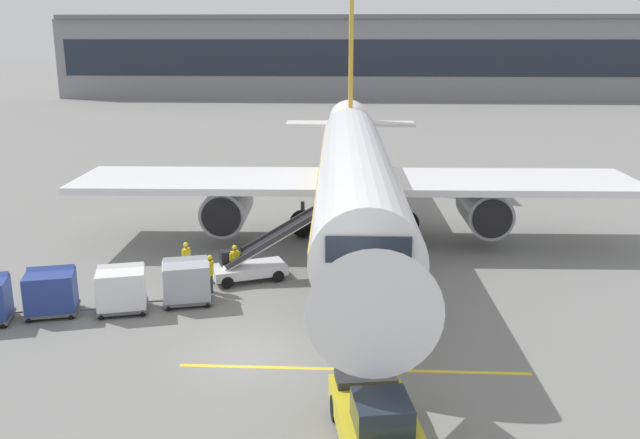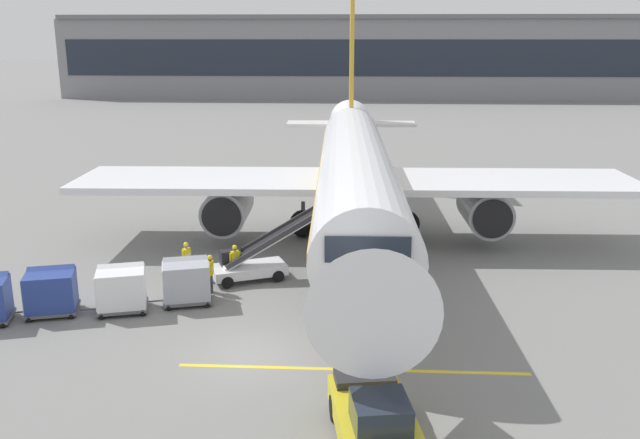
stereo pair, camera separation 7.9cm
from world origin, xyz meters
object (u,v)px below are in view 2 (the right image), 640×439
(baggage_cart_third, at_px, (51,291))
(ground_crew_by_carts, at_px, (210,271))
(pushback_tug, at_px, (375,419))
(safety_cone_engine_keepout, at_px, (229,256))
(belt_loader, at_px, (254,261))
(baggage_cart_lead, at_px, (186,281))
(parked_airplane, at_px, (356,173))
(ground_crew_by_loader, at_px, (187,257))
(baggage_cart_second, at_px, (121,288))
(ground_crew_marshaller, at_px, (235,260))

(baggage_cart_third, relative_size, ground_crew_by_carts, 1.62)
(pushback_tug, bearing_deg, safety_cone_engine_keepout, 114.29)
(belt_loader, height_order, baggage_cart_lead, belt_loader)
(belt_loader, height_order, safety_cone_engine_keepout, belt_loader)
(parked_airplane, height_order, baggage_cart_lead, parked_airplane)
(ground_crew_by_carts, bearing_deg, baggage_cart_third, -155.54)
(baggage_cart_third, bearing_deg, parked_airplane, 41.43)
(ground_crew_by_loader, relative_size, ground_crew_by_carts, 1.00)
(baggage_cart_third, height_order, pushback_tug, baggage_cart_third)
(baggage_cart_second, relative_size, pushback_tug, 0.60)
(baggage_cart_second, xyz_separation_m, ground_crew_by_carts, (3.21, 2.27, -0.00))
(parked_airplane, xyz_separation_m, ground_crew_by_carts, (-6.31, -8.13, -2.85))
(pushback_tug, height_order, ground_crew_by_loader, pushback_tug)
(belt_loader, bearing_deg, baggage_cart_lead, -128.31)
(baggage_cart_second, xyz_separation_m, pushback_tug, (10.18, -8.99, -0.17))
(pushback_tug, relative_size, safety_cone_engine_keepout, 6.76)
(pushback_tug, relative_size, ground_crew_by_loader, 2.68)
(pushback_tug, height_order, safety_cone_engine_keepout, pushback_tug)
(baggage_cart_third, xyz_separation_m, ground_crew_by_loader, (4.46, 4.55, -0.00))
(ground_crew_by_loader, bearing_deg, ground_crew_marshaller, -7.57)
(baggage_cart_lead, bearing_deg, pushback_tug, -52.32)
(baggage_cart_lead, relative_size, ground_crew_marshaller, 1.62)
(ground_crew_by_loader, xyz_separation_m, ground_crew_marshaller, (2.34, -0.31, 0.00))
(pushback_tug, bearing_deg, baggage_cart_second, 138.55)
(belt_loader, bearing_deg, safety_cone_engine_keepout, 125.23)
(ground_crew_by_loader, bearing_deg, baggage_cart_second, -112.49)
(belt_loader, xyz_separation_m, ground_crew_by_loader, (-3.16, 0.01, 0.11))
(parked_airplane, height_order, pushback_tug, parked_airplane)
(pushback_tug, xyz_separation_m, ground_crew_by_carts, (-6.97, 11.26, 0.17))
(ground_crew_by_loader, distance_m, ground_crew_by_carts, 2.38)
(baggage_cart_third, distance_m, ground_crew_by_carts, 6.57)
(baggage_cart_second, relative_size, safety_cone_engine_keepout, 4.08)
(baggage_cart_lead, relative_size, ground_crew_by_carts, 1.62)
(baggage_cart_lead, bearing_deg, belt_loader, 51.69)
(pushback_tug, distance_m, ground_crew_by_carts, 13.25)
(ground_crew_marshaller, relative_size, safety_cone_engine_keepout, 2.52)
(baggage_cart_lead, bearing_deg, ground_crew_by_carts, 57.88)
(ground_crew_marshaller, bearing_deg, ground_crew_by_loader, 172.43)
(ground_crew_by_loader, relative_size, ground_crew_marshaller, 1.00)
(baggage_cart_third, relative_size, safety_cone_engine_keepout, 4.08)
(baggage_cart_second, relative_size, ground_crew_by_carts, 1.62)
(baggage_cart_third, relative_size, ground_crew_by_loader, 1.62)
(pushback_tug, relative_size, ground_crew_marshaller, 2.68)
(baggage_cart_lead, relative_size, safety_cone_engine_keepout, 4.08)
(baggage_cart_lead, bearing_deg, baggage_cart_third, -164.07)
(baggage_cart_lead, xyz_separation_m, pushback_tug, (7.74, -10.03, -0.17))
(ground_crew_marshaller, distance_m, safety_cone_engine_keepout, 2.74)
(ground_crew_marshaller, bearing_deg, ground_crew_by_carts, -118.58)
(ground_crew_by_carts, height_order, ground_crew_marshaller, same)
(baggage_cart_second, height_order, baggage_cart_third, same)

